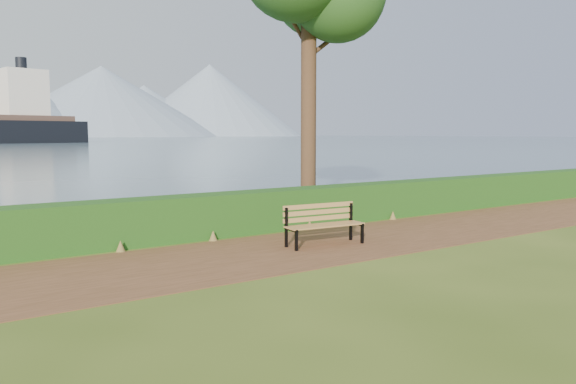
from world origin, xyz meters
TOP-DOWN VIEW (x-y plane):
  - ground at (0.00, 0.00)m, footprint 140.00×140.00m
  - path at (0.00, 0.30)m, footprint 40.00×3.40m
  - hedge at (0.00, 2.60)m, footprint 32.00×0.85m
  - bench at (0.68, 0.32)m, footprint 1.82×0.69m

SIDE VIEW (x-z plane):
  - ground at x=0.00m, z-range 0.00..0.00m
  - path at x=0.00m, z-range 0.00..0.01m
  - hedge at x=0.00m, z-range 0.00..1.00m
  - bench at x=0.68m, z-range 0.07..0.96m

